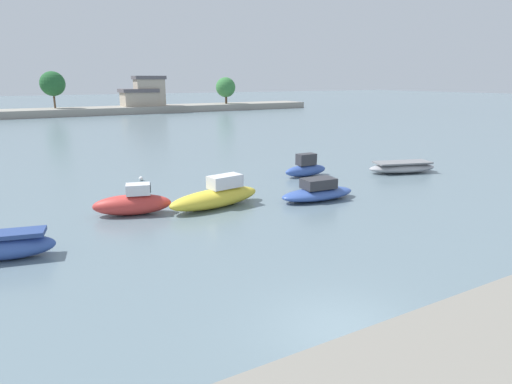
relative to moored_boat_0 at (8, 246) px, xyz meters
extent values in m
plane|color=slate|center=(7.98, -10.47, -0.52)|extent=(400.00, 400.00, 0.00)
ellipsoid|color=#3856A8|center=(0.00, 0.00, -0.06)|extent=(3.63, 1.98, 0.91)
cube|color=navy|center=(0.00, 0.00, 0.48)|extent=(2.92, 1.63, 0.17)
ellipsoid|color=#C63833|center=(5.74, 3.41, 0.01)|extent=(4.17, 2.41, 1.06)
cube|color=silver|center=(6.06, 3.31, 0.82)|extent=(1.39, 1.13, 0.55)
cube|color=black|center=(6.64, 3.15, 0.87)|extent=(0.28, 0.74, 0.39)
ellipsoid|color=yellow|center=(10.02, 2.50, -0.01)|extent=(5.78, 2.48, 1.01)
cube|color=silver|center=(10.68, 2.61, 0.84)|extent=(2.00, 1.24, 0.69)
cube|color=black|center=(11.60, 2.77, 0.90)|extent=(0.22, 0.85, 0.48)
ellipsoid|color=#3856A8|center=(15.81, 0.92, -0.17)|extent=(4.78, 2.05, 0.70)
cube|color=#333338|center=(15.86, 0.91, 0.47)|extent=(1.97, 1.30, 0.58)
cube|color=black|center=(16.80, 0.85, 0.53)|extent=(0.15, 1.06, 0.40)
ellipsoid|color=#3856A8|center=(19.04, 6.51, -0.10)|extent=(3.41, 1.12, 0.83)
cube|color=#333338|center=(19.05, 6.51, 0.71)|extent=(1.36, 0.79, 0.80)
cube|color=black|center=(19.73, 6.50, 0.79)|extent=(0.10, 0.69, 0.56)
ellipsoid|color=#9E9EA3|center=(26.05, 3.93, -0.16)|extent=(5.56, 3.32, 0.71)
cube|color=slate|center=(26.05, 3.93, 0.25)|extent=(4.47, 2.73, 0.12)
sphere|color=white|center=(8.31, 11.02, -0.37)|extent=(0.29, 0.29, 0.29)
cube|color=gray|center=(7.98, 72.85, 0.16)|extent=(112.02, 7.77, 1.36)
cube|color=#B2A38E|center=(25.57, 73.25, 2.21)|extent=(6.56, 5.00, 2.75)
cube|color=#565156|center=(25.57, 73.25, 3.94)|extent=(7.22, 5.50, 0.70)
cube|color=#B2A38E|center=(27.69, 72.60, 3.50)|extent=(5.69, 3.38, 5.31)
cube|color=#565156|center=(27.69, 72.60, 6.50)|extent=(6.26, 3.72, 0.70)
cylinder|color=brown|center=(45.19, 72.60, 2.04)|extent=(0.36, 0.36, 2.41)
sphere|color=#387A3D|center=(45.19, 72.60, 4.37)|extent=(2.80, 2.80, 2.80)
cylinder|color=brown|center=(9.76, 74.03, 2.20)|extent=(0.36, 0.36, 2.72)
sphere|color=#235B2D|center=(9.76, 74.03, 5.38)|extent=(4.56, 4.56, 4.56)
cylinder|color=brown|center=(44.95, 72.45, 1.76)|extent=(0.36, 0.36, 1.84)
sphere|color=#387A3D|center=(44.95, 72.45, 4.42)|extent=(4.35, 4.35, 4.35)
camera|label=1|loc=(0.31, -18.89, 6.34)|focal=31.12mm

